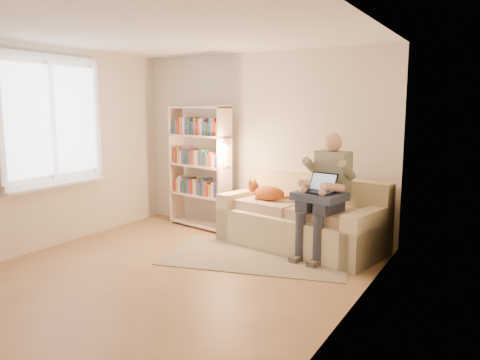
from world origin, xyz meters
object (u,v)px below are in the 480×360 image
Objects in this scene: cat at (265,192)px; laptop at (321,188)px; sofa at (302,222)px; person at (326,188)px; bookshelf at (199,161)px.

cat is 1.01m from laptop.
person reaches higher than sofa.
person is 3.78× the size of laptop.
cat is (-0.94, 0.22, -0.17)m from person.
bookshelf is at bearing 177.84° from laptop.
person is 0.82× the size of bookshelf.
sofa is at bearing 160.51° from person.
laptop is at bearing -2.16° from bookshelf.
sofa is 1.87m from bookshelf.
bookshelf is at bearing -173.08° from sofa.
laptop is 0.22× the size of bookshelf.
sofa is 0.64m from cat.
laptop is at bearing -32.18° from sofa.
laptop reaches higher than cat.
sofa is 1.51× the size of person.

